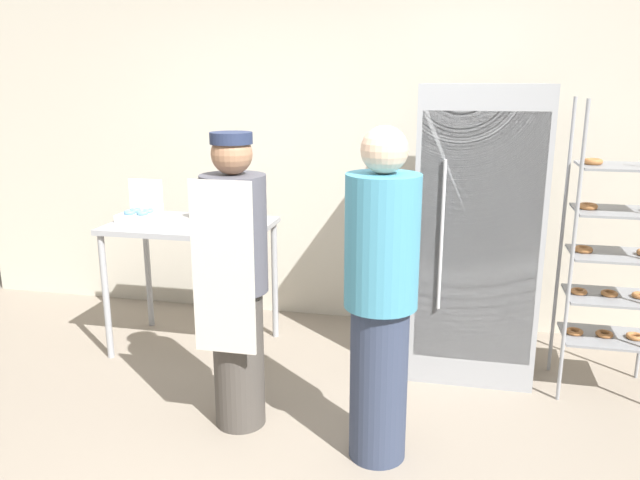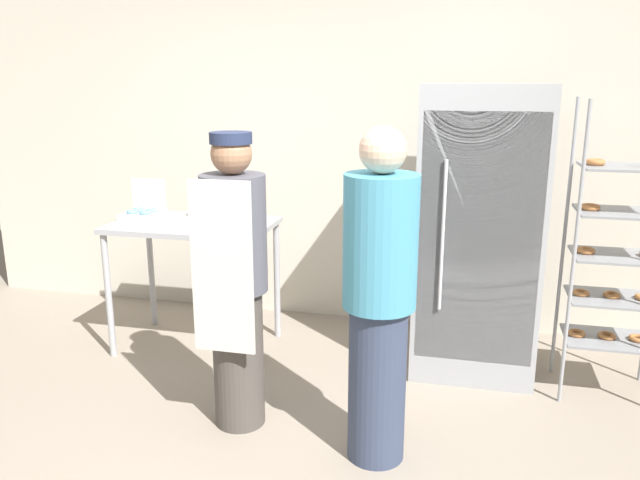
% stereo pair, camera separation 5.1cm
% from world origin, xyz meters
% --- Properties ---
extents(back_wall, '(6.40, 0.12, 2.97)m').
position_xyz_m(back_wall, '(0.00, 2.26, 1.49)').
color(back_wall, beige).
rests_on(back_wall, ground_plane).
extents(refrigerator, '(0.75, 0.72, 1.82)m').
position_xyz_m(refrigerator, '(0.93, 1.52, 0.91)').
color(refrigerator, '#9EA0A5').
rests_on(refrigerator, ground_plane).
extents(baking_rack, '(0.55, 0.43, 1.75)m').
position_xyz_m(baking_rack, '(1.72, 1.34, 0.86)').
color(baking_rack, '#93969B').
rests_on(baking_rack, ground_plane).
extents(prep_counter, '(1.08, 0.67, 0.90)m').
position_xyz_m(prep_counter, '(-0.96, 1.39, 0.79)').
color(prep_counter, '#9EA0A5').
rests_on(prep_counter, ground_plane).
extents(donut_box, '(0.26, 0.23, 0.27)m').
position_xyz_m(donut_box, '(-1.33, 1.41, 0.95)').
color(donut_box, white).
rests_on(donut_box, prep_counter).
extents(blender_pitcher, '(0.13, 0.13, 0.30)m').
position_xyz_m(blender_pitcher, '(-0.86, 1.46, 1.03)').
color(blender_pitcher, black).
rests_on(blender_pitcher, prep_counter).
extents(binder_stack, '(0.30, 0.28, 0.11)m').
position_xyz_m(binder_stack, '(-0.61, 1.23, 0.96)').
color(binder_stack, '#B72D2D').
rests_on(binder_stack, prep_counter).
extents(person_baker, '(0.34, 0.36, 1.60)m').
position_xyz_m(person_baker, '(-0.30, 0.49, 0.83)').
color(person_baker, '#47423D').
rests_on(person_baker, ground_plane).
extents(person_customer, '(0.35, 0.35, 1.65)m').
position_xyz_m(person_customer, '(0.47, 0.35, 0.84)').
color(person_customer, '#333D56').
rests_on(person_customer, ground_plane).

